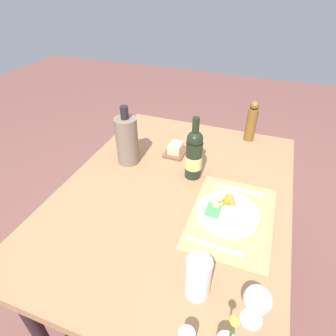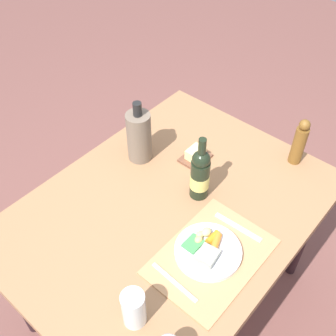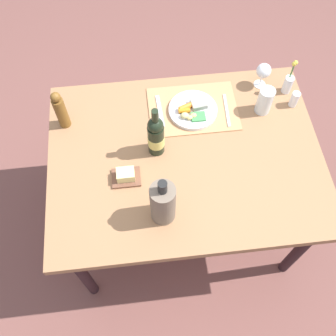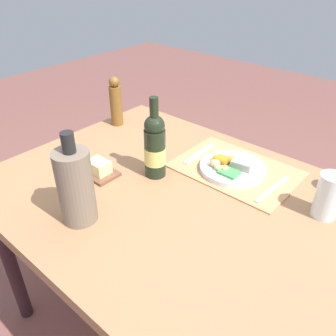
{
  "view_description": "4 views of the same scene",
  "coord_description": "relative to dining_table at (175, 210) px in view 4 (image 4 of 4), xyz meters",
  "views": [
    {
      "loc": [
        -0.89,
        -0.3,
        1.56
      ],
      "look_at": [
        0.06,
        0.05,
        0.81
      ],
      "focal_mm": 30.35,
      "sensor_mm": 36.0,
      "label": 1
    },
    {
      "loc": [
        -0.79,
        -0.68,
        2.02
      ],
      "look_at": [
        0.09,
        0.08,
        0.84
      ],
      "focal_mm": 44.03,
      "sensor_mm": 36.0,
      "label": 2
    },
    {
      "loc": [
        0.19,
        0.94,
        2.32
      ],
      "look_at": [
        0.09,
        0.09,
        0.79
      ],
      "focal_mm": 41.76,
      "sensor_mm": 36.0,
      "label": 3
    },
    {
      "loc": [
        -0.61,
        0.74,
        1.45
      ],
      "look_at": [
        0.03,
        -0.0,
        0.83
      ],
      "focal_mm": 37.43,
      "sensor_mm": 36.0,
      "label": 4
    }
  ],
  "objects": [
    {
      "name": "placemat",
      "position": [
        -0.07,
        -0.26,
        0.08
      ],
      "size": [
        0.45,
        0.31,
        0.01
      ],
      "primitive_type": "cube",
      "color": "tan",
      "rests_on": "dining_table"
    },
    {
      "name": "wine_bottle",
      "position": [
        0.13,
        -0.04,
        0.19
      ],
      "size": [
        0.08,
        0.08,
        0.3
      ],
      "color": "black",
      "rests_on": "dining_table"
    },
    {
      "name": "knife",
      "position": [
        0.09,
        -0.26,
        0.08
      ],
      "size": [
        0.03,
        0.2,
        0.0
      ],
      "primitive_type": "cube",
      "rotation": [
        0.0,
        0.0,
        0.05
      ],
      "color": "silver",
      "rests_on": "placemat"
    },
    {
      "name": "dining_table",
      "position": [
        0.0,
        0.0,
        0.0
      ],
      "size": [
        1.29,
        0.97,
        0.74
      ],
      "color": "#9C6D48",
      "rests_on": "ground_plane"
    },
    {
      "name": "pepper_mill",
      "position": [
        0.56,
        -0.24,
        0.18
      ],
      "size": [
        0.06,
        0.06,
        0.23
      ],
      "color": "brown",
      "rests_on": "dining_table"
    },
    {
      "name": "dinner_plate",
      "position": [
        -0.07,
        -0.24,
        0.09
      ],
      "size": [
        0.24,
        0.24,
        0.05
      ],
      "color": "silver",
      "rests_on": "placemat"
    },
    {
      "name": "butter_dish",
      "position": [
        0.29,
        0.09,
        0.1
      ],
      "size": [
        0.13,
        0.1,
        0.06
      ],
      "color": "brown",
      "rests_on": "dining_table"
    },
    {
      "name": "cooler_bottle",
      "position": [
        0.14,
        0.29,
        0.19
      ],
      "size": [
        0.11,
        0.11,
        0.29
      ],
      "color": "#726252",
      "rests_on": "dining_table"
    },
    {
      "name": "ground_plane",
      "position": [
        0.0,
        0.0,
        -0.67
      ],
      "size": [
        8.0,
        8.0,
        0.0
      ],
      "primitive_type": "plane",
      "color": "brown"
    },
    {
      "name": "fork",
      "position": [
        -0.24,
        -0.23,
        0.08
      ],
      "size": [
        0.03,
        0.2,
        0.0
      ],
      "primitive_type": "cube",
      "rotation": [
        0.0,
        0.0,
        -0.06
      ],
      "color": "silver",
      "rests_on": "placemat"
    },
    {
      "name": "water_tumbler",
      "position": [
        -0.42,
        -0.22,
        0.14
      ],
      "size": [
        0.08,
        0.08,
        0.15
      ],
      "color": "silver",
      "rests_on": "dining_table"
    }
  ]
}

